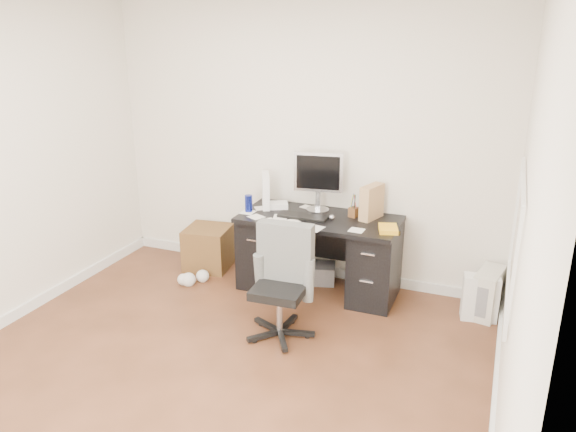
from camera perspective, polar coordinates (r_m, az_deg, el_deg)
name	(u,v)px	position (r m, az deg, el deg)	size (l,w,h in m)	color
ground	(208,375)	(4.37, -8.13, -15.72)	(4.00, 4.00, 0.00)	#422515
room_shell	(203,156)	(3.70, -8.66, 6.05)	(4.02, 4.02, 2.71)	silver
desk	(319,252)	(5.40, 3.15, -3.63)	(1.50, 0.70, 0.75)	black
loose_papers	(298,216)	(5.29, 0.99, -0.01)	(1.10, 0.60, 0.00)	silver
lcd_monitor	(318,182)	(5.35, 3.09, 3.50)	(0.47, 0.27, 0.59)	#ADADB1
keyboard	(303,217)	(5.24, 1.53, -0.05)	(0.47, 0.16, 0.03)	black
computer_mouse	(332,218)	(5.18, 4.47, -0.16)	(0.05, 0.05, 0.05)	#ADADB1
travel_mug	(249,203)	(5.41, -4.02, 1.29)	(0.07, 0.07, 0.16)	navy
white_binder	(266,191)	(5.52, -2.28, 2.60)	(0.13, 0.29, 0.33)	white
magazine_file	(372,202)	(5.23, 8.50, 1.41)	(0.14, 0.28, 0.32)	#AB7A53
pen_cup	(354,206)	(5.27, 6.70, 1.06)	(0.09, 0.09, 0.22)	#513117
yellow_book	(389,229)	(4.99, 10.22, -1.29)	(0.17, 0.22, 0.04)	yellow
paper_remote	(310,227)	(5.00, 2.22, -1.08)	(0.24, 0.19, 0.02)	silver
office_chair	(280,284)	(4.57, -0.87, -6.93)	(0.54, 0.54, 0.95)	#4D4F4D
pc_tower	(488,293)	(5.32, 19.65, -7.36)	(0.19, 0.42, 0.42)	beige
shopping_bag	(480,298)	(5.22, 18.93, -7.86)	(0.30, 0.22, 0.41)	silver
wicker_basket	(208,248)	(6.01, -8.08, -3.20)	(0.44, 0.44, 0.44)	#4C3316
desk_printer	(319,273)	(5.68, 3.18, -5.81)	(0.31, 0.26, 0.19)	slate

